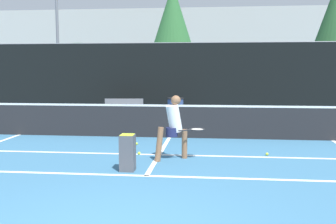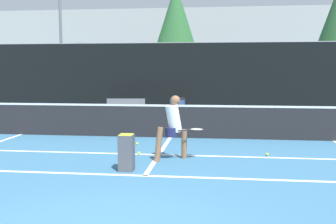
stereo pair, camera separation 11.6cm
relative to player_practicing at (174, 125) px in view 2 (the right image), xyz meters
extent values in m
cube|color=white|center=(-0.38, -1.37, -0.76)|extent=(11.00, 0.10, 0.01)
cube|color=white|center=(-0.38, 0.43, -0.76)|extent=(8.25, 0.10, 0.01)
cube|color=white|center=(-0.38, 0.67, -0.76)|extent=(0.10, 4.08, 0.01)
cube|color=#232326|center=(-0.38, 2.71, -0.29)|extent=(11.00, 0.02, 0.95)
cube|color=white|center=(-0.38, 2.71, 0.16)|extent=(11.00, 0.03, 0.06)
cube|color=black|center=(-0.38, 6.86, 0.70)|extent=(24.00, 0.06, 2.93)
cylinder|color=slate|center=(-0.38, 6.86, 2.19)|extent=(24.00, 0.04, 0.04)
cylinder|color=#8C6042|center=(0.22, 0.15, -0.44)|extent=(0.12, 0.12, 0.64)
cylinder|color=#8C6042|center=(-0.30, -0.19, -0.40)|extent=(0.24, 0.22, 0.74)
cylinder|color=#1E234C|center=(-0.05, -0.02, -0.15)|extent=(0.26, 0.26, 0.19)
cylinder|color=white|center=(0.00, 0.01, 0.14)|extent=(0.37, 0.33, 0.64)
sphere|color=#8C6042|center=(0.03, 0.03, 0.52)|extent=(0.21, 0.21, 0.21)
cylinder|color=#262628|center=(0.24, -0.09, -0.10)|extent=(0.27, 0.19, 0.03)
torus|color=#262628|center=(0.49, 0.08, -0.10)|extent=(0.47, 0.47, 0.02)
cylinder|color=beige|center=(0.49, 0.08, -0.10)|extent=(0.36, 0.36, 0.01)
sphere|color=#D1E033|center=(-0.84, 0.40, -0.73)|extent=(0.07, 0.07, 0.07)
sphere|color=#D1E033|center=(-1.12, 1.53, -0.73)|extent=(0.07, 0.07, 0.07)
sphere|color=#D1E033|center=(2.07, 0.63, -0.73)|extent=(0.07, 0.07, 0.07)
cube|color=#4C4C51|center=(-0.81, -1.03, -0.41)|extent=(0.28, 0.28, 0.70)
cube|color=#D1E033|center=(-0.81, -1.03, -0.08)|extent=(0.25, 0.25, 0.06)
cube|color=slate|center=(-2.40, 5.77, -0.32)|extent=(1.45, 0.52, 0.04)
cube|color=slate|center=(-2.42, 5.94, -0.11)|extent=(1.42, 0.20, 0.42)
cube|color=#333338|center=(-2.96, 5.70, -0.54)|extent=(0.06, 0.32, 0.44)
cube|color=#333338|center=(-1.83, 5.83, -0.54)|extent=(0.06, 0.32, 0.44)
cylinder|color=#384C7F|center=(-0.48, 5.74, -0.32)|extent=(0.57, 0.57, 0.88)
cylinder|color=black|center=(-0.48, 5.74, 0.13)|extent=(0.60, 0.60, 0.04)
cube|color=black|center=(3.91, 10.03, -0.31)|extent=(1.83, 4.11, 0.91)
cube|color=#1E2328|center=(3.91, 9.82, 0.46)|extent=(1.54, 2.47, 0.61)
cylinder|color=black|center=(4.73, 11.34, -0.46)|extent=(0.18, 0.60, 0.60)
cylinder|color=black|center=(4.73, 8.71, -0.46)|extent=(0.18, 0.60, 0.60)
cylinder|color=slate|center=(-7.80, 13.25, 3.48)|extent=(0.16, 0.16, 8.49)
cylinder|color=brown|center=(-7.33, 15.48, 0.62)|extent=(0.28, 0.28, 2.76)
ellipsoid|color=#28562D|center=(-7.33, 15.48, 2.34)|extent=(3.03, 3.03, 0.90)
cylinder|color=brown|center=(-1.52, 15.46, 0.70)|extent=(0.28, 0.28, 2.92)
cone|color=#2D6633|center=(-1.52, 15.46, 4.20)|extent=(2.63, 2.63, 4.09)
cube|color=#B2ADA3|center=(-0.38, 25.26, 2.69)|extent=(36.00, 2.40, 6.90)
camera|label=1|loc=(0.77, -8.33, 1.19)|focal=42.00mm
camera|label=2|loc=(0.88, -8.31, 1.19)|focal=42.00mm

